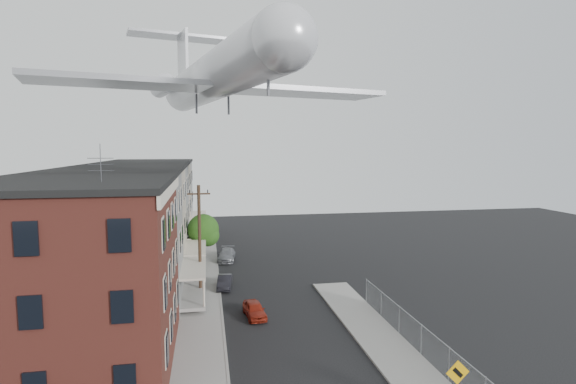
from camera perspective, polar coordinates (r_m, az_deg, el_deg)
name	(u,v)px	position (r m, az deg, el deg)	size (l,w,h in m)	color
sidewalk_left	(203,274)	(43.65, -10.80, -10.24)	(3.00, 62.00, 0.12)	gray
sidewalk_right	(389,349)	(28.76, 12.74, -18.92)	(3.00, 26.00, 0.12)	gray
curb_left	(218,273)	(43.66, -8.87, -10.19)	(0.15, 62.00, 0.14)	gray
curb_right	(366,351)	(28.26, 9.88, -19.30)	(0.15, 26.00, 0.14)	gray
corner_building	(74,276)	(26.84, -25.49, -9.57)	(10.31, 12.30, 12.15)	#3B1512
row_house_a	(112,240)	(35.85, -21.48, -5.71)	(11.98, 7.00, 10.30)	#5E5E5C
row_house_b	(128,224)	(42.63, -19.67, -3.87)	(11.98, 7.00, 10.30)	gray
row_house_c	(139,213)	(49.47, -18.37, -2.54)	(11.98, 7.00, 10.30)	#5E5E5C
row_house_d	(148,205)	(56.34, -17.39, -1.53)	(11.98, 7.00, 10.30)	gray
row_house_e	(154,198)	(63.25, -16.62, -0.74)	(11.98, 7.00, 10.30)	#5E5E5C
chainlink_fence	(421,339)	(28.15, 16.57, -17.50)	(0.06, 18.06, 1.90)	gray
warning_sign	(457,380)	(22.40, 20.68, -21.47)	(1.10, 0.11, 2.80)	#515156
utility_pole	(200,239)	(36.73, -11.16, -5.87)	(1.80, 0.26, 9.00)	black
street_tree	(204,231)	(46.70, -10.57, -4.91)	(3.22, 3.20, 5.20)	black
car_near	(254,310)	(32.85, -4.28, -14.66)	(1.30, 3.23, 1.10)	maroon
car_mid	(225,282)	(39.35, -8.04, -11.24)	(1.15, 3.30, 1.09)	black
car_far	(227,255)	(48.46, -7.80, -7.91)	(1.70, 4.18, 1.21)	slate
airplane	(214,77)	(38.29, -9.43, 14.26)	(27.57, 31.51, 9.07)	silver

